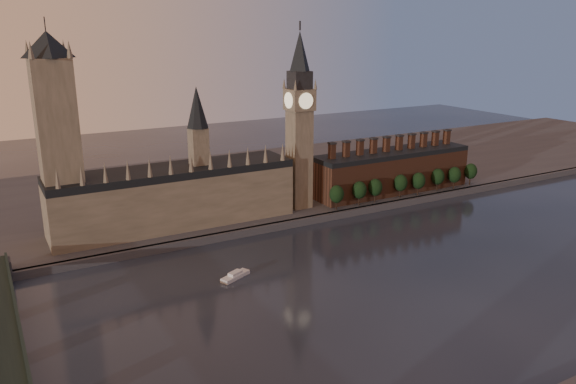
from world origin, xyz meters
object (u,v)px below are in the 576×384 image
victoria_tower (57,133)px  big_ben (299,119)px  westminster_bridge (8,380)px  river_boat (235,276)px

victoria_tower → big_ben: 130.12m
big_ben → westminster_bridge: size_ratio=0.54×
westminster_bridge → river_boat: westminster_bridge is taller
big_ben → westminster_bridge: 205.83m
westminster_bridge → river_boat: bearing=26.5°
victoria_tower → westminster_bridge: victoria_tower is taller
big_ben → river_boat: 112.15m
river_boat → westminster_bridge: bearing=-177.8°
big_ben → river_boat: bearing=-137.2°
victoria_tower → river_boat: size_ratio=6.96×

